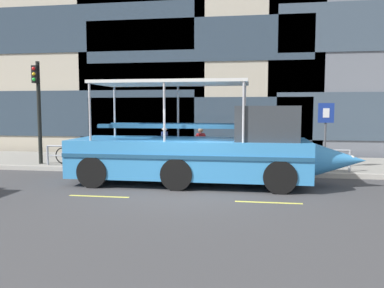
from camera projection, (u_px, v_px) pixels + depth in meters
The scene contains 12 objects.
ground_plane at pixel (187, 192), 11.83m from camera, with size 120.00×120.00×0.00m, color #3D3D3F.
sidewalk at pixel (208, 163), 17.33m from camera, with size 32.00×4.80×0.18m, color gray.
curb_edge at pixel (200, 172), 14.88m from camera, with size 32.00×0.18×0.18m, color #B2ADA3.
lane_centreline at pixel (181, 199), 10.80m from camera, with size 25.80×0.12×0.01m.
curb_guardrail at pixel (190, 154), 15.23m from camera, with size 12.10×0.09×0.83m.
traffic_light_pole at pixel (38, 102), 16.27m from camera, with size 0.24×0.46×4.31m.
parking_sign at pixel (326, 124), 15.07m from camera, with size 0.60×0.12×2.56m.
leaned_bicycle at pixel (75, 155), 16.39m from camera, with size 1.74×0.46×0.96m.
duck_tour_boat at pixel (206, 151), 12.95m from camera, with size 9.75×2.63×3.43m.
pedestrian_near_bow at pixel (282, 143), 15.88m from camera, with size 0.32×0.36×1.56m.
pedestrian_mid_left at pixel (201, 142), 16.06m from camera, with size 0.38×0.31×1.56m.
pedestrian_mid_right at pixel (165, 141), 16.90m from camera, with size 0.24×0.44×1.58m.
Camera 1 is at (1.93, -11.49, 2.52)m, focal length 36.31 mm.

